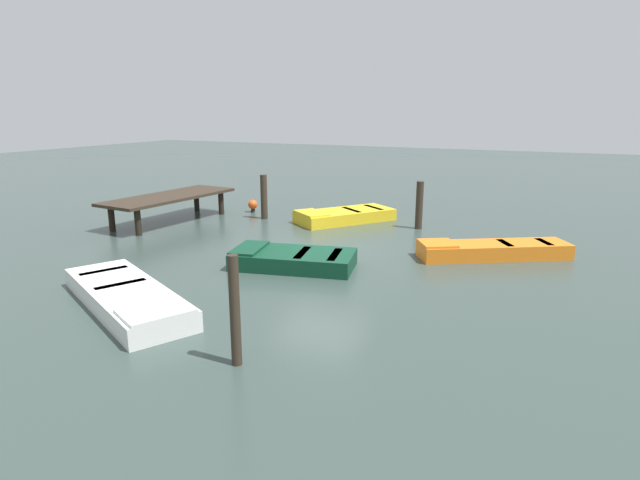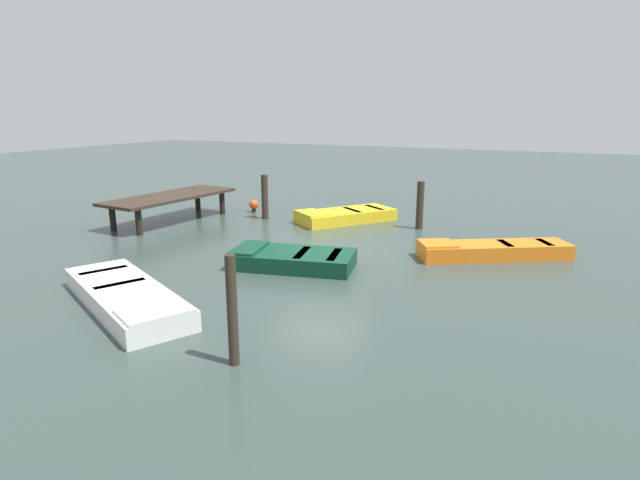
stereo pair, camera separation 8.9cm
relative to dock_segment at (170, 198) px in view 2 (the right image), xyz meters
name	(u,v)px [view 2 (the right image)]	position (x,y,z in m)	size (l,w,h in m)	color
ground_plane	(320,252)	(-1.37, -6.46, -0.84)	(80.00, 80.00, 0.00)	#33423D
dock_segment	(170,198)	(0.00, 0.00, 0.00)	(5.04, 2.24, 0.95)	#33281E
rowboat_yellow	(345,215)	(2.66, -5.52, -0.62)	(3.63, 3.21, 0.46)	gold
rowboat_dark_green	(292,259)	(-2.92, -6.42, -0.62)	(2.11, 3.27, 0.46)	#0C3823
rowboat_white	(126,297)	(-6.74, -4.69, -0.62)	(3.07, 4.34, 0.46)	silver
rowboat_orange	(493,250)	(0.12, -10.87, -0.62)	(2.91, 3.95, 0.46)	orange
mooring_piling_near_left	(232,311)	(-7.83, -8.04, 0.05)	(0.16, 0.16, 1.78)	#33281E
mooring_piling_mid_right	(265,197)	(1.88, -2.70, -0.04)	(0.24, 0.24, 1.59)	#33281E
mooring_piling_center	(420,205)	(2.67, -8.19, -0.05)	(0.24, 0.24, 1.58)	#33281E
marker_buoy	(254,205)	(2.74, -1.67, -0.55)	(0.36, 0.36, 0.48)	#262626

